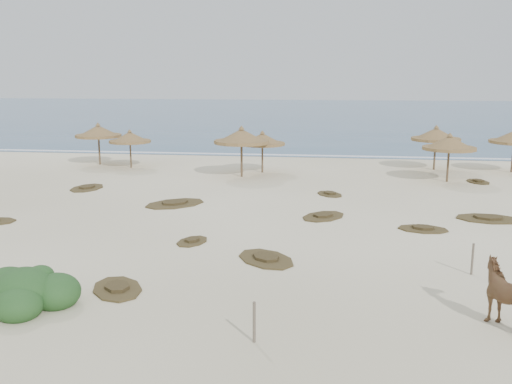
% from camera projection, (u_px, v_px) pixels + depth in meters
% --- Properties ---
extents(ground, '(160.00, 160.00, 0.00)m').
position_uv_depth(ground, '(258.00, 259.00, 19.87)').
color(ground, '#F9EFCD').
rests_on(ground, ground).
extents(ocean, '(200.00, 100.00, 0.01)m').
position_uv_depth(ocean, '(317.00, 114.00, 92.67)').
color(ocean, '#274E77').
rests_on(ocean, ground).
extents(foam_line, '(70.00, 0.60, 0.01)m').
position_uv_depth(foam_line, '(300.00, 155.00, 45.11)').
color(foam_line, white).
rests_on(foam_line, ground).
extents(palapa_0, '(3.86, 3.86, 3.00)m').
position_uv_depth(palapa_0, '(98.00, 132.00, 40.16)').
color(palapa_0, brown).
rests_on(palapa_0, ground).
extents(palapa_1, '(3.23, 3.23, 2.65)m').
position_uv_depth(palapa_1, '(130.00, 138.00, 38.87)').
color(palapa_1, brown).
rests_on(palapa_1, ground).
extents(palapa_2, '(4.53, 4.53, 3.22)m').
position_uv_depth(palapa_2, '(241.00, 137.00, 35.30)').
color(palapa_2, brown).
rests_on(palapa_2, ground).
extents(palapa_3, '(3.47, 3.47, 2.76)m').
position_uv_depth(palapa_3, '(262.00, 140.00, 36.96)').
color(palapa_3, brown).
rests_on(palapa_3, ground).
extents(palapa_4, '(3.26, 3.26, 3.03)m').
position_uv_depth(palapa_4, '(436.00, 135.00, 37.94)').
color(palapa_4, brown).
rests_on(palapa_4, ground).
extents(palapa_5, '(3.68, 3.68, 2.95)m').
position_uv_depth(palapa_5, '(449.00, 144.00, 33.69)').
color(palapa_5, brown).
rests_on(palapa_5, ground).
extents(fence_post_near, '(0.10, 0.10, 1.03)m').
position_uv_depth(fence_post_near, '(254.00, 322.00, 13.61)').
color(fence_post_near, '#6F6253').
rests_on(fence_post_near, ground).
extents(fence_post_far, '(0.09, 0.09, 1.04)m').
position_uv_depth(fence_post_far, '(472.00, 259.00, 18.22)').
color(fence_post_far, '#6F6253').
rests_on(fence_post_far, ground).
extents(bush, '(2.90, 2.55, 1.30)m').
position_uv_depth(bush, '(26.00, 292.00, 15.71)').
color(bush, '#2F5725').
rests_on(bush, ground).
extents(scrub_1, '(3.65, 3.61, 0.16)m').
position_uv_depth(scrub_1, '(175.00, 203.00, 28.21)').
color(scrub_1, '#4D4122').
rests_on(scrub_1, ground).
extents(scrub_2, '(1.44, 1.80, 0.16)m').
position_uv_depth(scrub_2, '(192.00, 241.00, 21.84)').
color(scrub_2, '#4D4122').
rests_on(scrub_2, ground).
extents(scrub_3, '(2.62, 2.82, 0.16)m').
position_uv_depth(scrub_3, '(323.00, 216.00, 25.69)').
color(scrub_3, '#4D4122').
rests_on(scrub_3, ground).
extents(scrub_4, '(2.21, 1.59, 0.16)m').
position_uv_depth(scrub_4, '(423.00, 229.00, 23.59)').
color(scrub_4, '#4D4122').
rests_on(scrub_4, ground).
extents(scrub_5, '(2.95, 2.05, 0.16)m').
position_uv_depth(scrub_5, '(488.00, 218.00, 25.27)').
color(scrub_5, '#4D4122').
rests_on(scrub_5, ground).
extents(scrub_6, '(1.80, 2.61, 0.16)m').
position_uv_depth(scrub_6, '(87.00, 188.00, 32.10)').
color(scrub_6, '#4D4122').
rests_on(scrub_6, ground).
extents(scrub_7, '(1.87, 2.10, 0.16)m').
position_uv_depth(scrub_7, '(330.00, 194.00, 30.44)').
color(scrub_7, '#4D4122').
rests_on(scrub_7, ground).
extents(scrub_9, '(2.84, 2.96, 0.16)m').
position_uv_depth(scrub_9, '(266.00, 258.00, 19.77)').
color(scrub_9, '#4D4122').
rests_on(scrub_9, ground).
extents(scrub_10, '(1.56, 2.04, 0.16)m').
position_uv_depth(scrub_10, '(478.00, 181.00, 33.95)').
color(scrub_10, '#4D4122').
rests_on(scrub_10, ground).
extents(scrub_11, '(2.33, 2.61, 0.16)m').
position_uv_depth(scrub_11, '(117.00, 288.00, 17.03)').
color(scrub_11, '#4D4122').
rests_on(scrub_11, ground).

